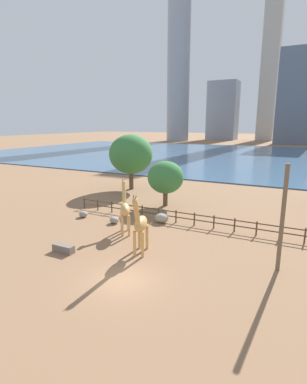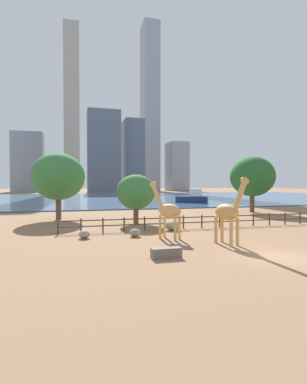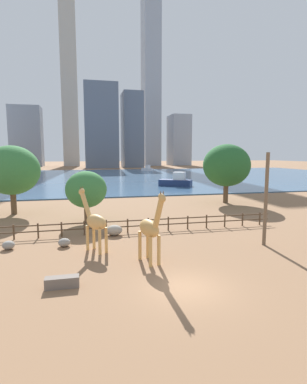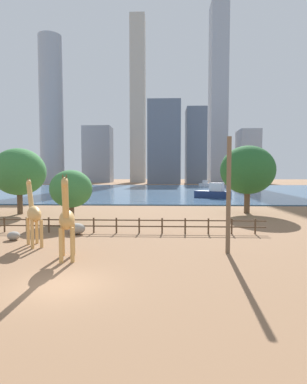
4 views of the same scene
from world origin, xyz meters
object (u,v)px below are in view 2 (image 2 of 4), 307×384
at_px(giraffe_companion, 168,211).
at_px(boat_ferry, 151,192).
at_px(boulder_small, 135,233).
at_px(tree_right_tall, 136,192).
at_px(tree_left_large, 58,177).
at_px(giraffe_tall, 228,212).
at_px(tree_center_broad, 252,177).
at_px(boat_sailboat, 193,198).
at_px(boulder_near_fence, 84,234).
at_px(feeding_trough, 166,253).
at_px(boulder_by_pole, 173,225).

relative_size(giraffe_companion, boat_ferry, 0.80).
relative_size(boulder_small, tree_right_tall, 0.17).
relative_size(boulder_small, tree_left_large, 0.11).
bearing_deg(boat_ferry, boulder_small, 143.10).
height_order(giraffe_tall, tree_center_broad, tree_center_broad).
distance_m(boulder_small, boat_sailboat, 43.77).
relative_size(giraffe_tall, boulder_near_fence, 5.54).
distance_m(boulder_near_fence, tree_right_tall, 10.47).
xyz_separation_m(boulder_near_fence, boat_ferry, (31.16, 96.96, 0.70)).
bearing_deg(boat_sailboat, tree_center_broad, 124.80).
xyz_separation_m(boulder_near_fence, feeding_trough, (4.41, -7.70, -0.03)).
distance_m(boulder_by_pole, boulder_small, 4.75).
bearing_deg(boulder_near_fence, tree_left_large, 100.15).
distance_m(boulder_by_pole, boat_sailboat, 39.77).
height_order(boulder_small, tree_center_broad, tree_center_broad).
bearing_deg(giraffe_companion, tree_center_broad, -82.26).
xyz_separation_m(boulder_near_fence, boulder_by_pole, (8.19, 2.14, 0.13)).
height_order(giraffe_companion, boulder_by_pole, giraffe_companion).
bearing_deg(boulder_near_fence, giraffe_companion, -16.27).
bearing_deg(tree_right_tall, tree_left_large, 143.75).
distance_m(boulder_small, tree_left_large, 16.68).
bearing_deg(tree_right_tall, boat_ferry, 74.14).
bearing_deg(giraffe_companion, feeding_trough, 126.15).
distance_m(boulder_by_pole, feeding_trough, 10.55).
height_order(boulder_near_fence, boulder_by_pole, boulder_by_pole).
bearing_deg(giraffe_tall, boat_ferry, 152.63).
bearing_deg(tree_left_large, boulder_small, -65.42).
relative_size(giraffe_tall, tree_right_tall, 0.93).
relative_size(giraffe_companion, boulder_small, 5.07).
bearing_deg(boulder_by_pole, boulder_small, -149.95).
height_order(boulder_near_fence, tree_left_large, tree_left_large).
bearing_deg(boulder_small, tree_center_broad, 36.89).
relative_size(giraffe_tall, giraffe_companion, 1.06).
xyz_separation_m(giraffe_companion, boulder_small, (-2.32, 1.63, -1.92)).
bearing_deg(tree_center_broad, boat_sailboat, 91.93).
bearing_deg(tree_right_tall, boulder_near_fence, -126.25).
distance_m(boulder_near_fence, boat_sailboat, 45.68).
height_order(giraffe_tall, boulder_small, giraffe_tall).
relative_size(boulder_near_fence, tree_right_tall, 0.17).
bearing_deg(boulder_small, boulder_by_pole, 30.05).
relative_size(boulder_by_pole, tree_center_broad, 0.17).
height_order(giraffe_tall, feeding_trough, giraffe_tall).
bearing_deg(tree_left_large, tree_center_broad, 3.90).
height_order(boulder_by_pole, boat_sailboat, boat_sailboat).
relative_size(tree_right_tall, boat_ferry, 0.91).
xyz_separation_m(boulder_small, tree_right_tall, (1.83, 8.29, 3.14)).
xyz_separation_m(giraffe_tall, tree_center_broad, (16.13, 21.43, 3.16)).
distance_m(feeding_trough, tree_left_large, 23.57).
bearing_deg(tree_left_large, boulder_near_fence, -79.85).
bearing_deg(feeding_trough, tree_right_tall, 84.55).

